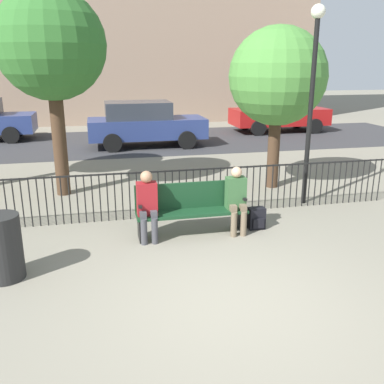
{
  "coord_description": "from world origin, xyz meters",
  "views": [
    {
      "loc": [
        -1.54,
        -4.6,
        2.93
      ],
      "look_at": [
        0.0,
        2.3,
        0.8
      ],
      "focal_mm": 40.0,
      "sensor_mm": 36.0,
      "label": 1
    }
  ],
  "objects_px": {
    "seated_person_0": "(147,202)",
    "trash_bin": "(2,248)",
    "tree_1": "(51,46)",
    "tree_2": "(278,77)",
    "seated_person_1": "(236,197)",
    "parked_car_2": "(277,113)",
    "park_bench": "(191,207)",
    "lamp_post": "(313,79)",
    "parked_car_0": "(144,123)",
    "backpack": "(257,218)"
  },
  "relations": [
    {
      "from": "seated_person_0",
      "to": "trash_bin",
      "type": "xyz_separation_m",
      "value": [
        -2.15,
        -0.93,
        -0.21
      ]
    },
    {
      "from": "tree_1",
      "to": "tree_2",
      "type": "distance_m",
      "value": 5.05
    },
    {
      "from": "seated_person_0",
      "to": "seated_person_1",
      "type": "xyz_separation_m",
      "value": [
        1.58,
        -0.0,
        -0.01
      ]
    },
    {
      "from": "parked_car_2",
      "to": "trash_bin",
      "type": "xyz_separation_m",
      "value": [
        -9.24,
        -11.86,
        -0.37
      ]
    },
    {
      "from": "parked_car_2",
      "to": "trash_bin",
      "type": "distance_m",
      "value": 15.04
    },
    {
      "from": "seated_person_0",
      "to": "seated_person_1",
      "type": "relative_size",
      "value": 1.01
    },
    {
      "from": "tree_2",
      "to": "parked_car_2",
      "type": "xyz_separation_m",
      "value": [
        3.69,
        8.27,
        -1.78
      ]
    },
    {
      "from": "park_bench",
      "to": "lamp_post",
      "type": "height_order",
      "value": "lamp_post"
    },
    {
      "from": "seated_person_0",
      "to": "tree_2",
      "type": "height_order",
      "value": "tree_2"
    },
    {
      "from": "park_bench",
      "to": "tree_1",
      "type": "bearing_deg",
      "value": 128.3
    },
    {
      "from": "tree_1",
      "to": "trash_bin",
      "type": "xyz_separation_m",
      "value": [
        -0.56,
        -4.07,
        -2.8
      ]
    },
    {
      "from": "park_bench",
      "to": "trash_bin",
      "type": "xyz_separation_m",
      "value": [
        -2.93,
        -1.06,
        -0.03
      ]
    },
    {
      "from": "seated_person_0",
      "to": "trash_bin",
      "type": "distance_m",
      "value": 2.35
    },
    {
      "from": "seated_person_1",
      "to": "trash_bin",
      "type": "distance_m",
      "value": 3.84
    },
    {
      "from": "lamp_post",
      "to": "parked_car_0",
      "type": "xyz_separation_m",
      "value": [
        -2.61,
        7.41,
        -1.79
      ]
    },
    {
      "from": "tree_2",
      "to": "parked_car_2",
      "type": "height_order",
      "value": "tree_2"
    },
    {
      "from": "seated_person_0",
      "to": "seated_person_1",
      "type": "bearing_deg",
      "value": -0.02
    },
    {
      "from": "park_bench",
      "to": "trash_bin",
      "type": "relative_size",
      "value": 2.07
    },
    {
      "from": "backpack",
      "to": "trash_bin",
      "type": "bearing_deg",
      "value": -166.24
    },
    {
      "from": "seated_person_0",
      "to": "tree_2",
      "type": "relative_size",
      "value": 0.32
    },
    {
      "from": "tree_2",
      "to": "parked_car_2",
      "type": "bearing_deg",
      "value": 65.93
    },
    {
      "from": "seated_person_0",
      "to": "parked_car_0",
      "type": "xyz_separation_m",
      "value": [
        0.95,
        8.72,
        0.16
      ]
    },
    {
      "from": "seated_person_0",
      "to": "parked_car_0",
      "type": "bearing_deg",
      "value": 83.76
    },
    {
      "from": "parked_car_0",
      "to": "parked_car_2",
      "type": "height_order",
      "value": "same"
    },
    {
      "from": "tree_2",
      "to": "trash_bin",
      "type": "bearing_deg",
      "value": -147.06
    },
    {
      "from": "seated_person_0",
      "to": "lamp_post",
      "type": "distance_m",
      "value": 4.27
    },
    {
      "from": "seated_person_1",
      "to": "tree_2",
      "type": "bearing_deg",
      "value": 55.72
    },
    {
      "from": "parked_car_2",
      "to": "park_bench",
      "type": "bearing_deg",
      "value": -120.26
    },
    {
      "from": "backpack",
      "to": "tree_1",
      "type": "height_order",
      "value": "tree_1"
    },
    {
      "from": "tree_1",
      "to": "lamp_post",
      "type": "xyz_separation_m",
      "value": [
        5.16,
        -1.83,
        -0.64
      ]
    },
    {
      "from": "park_bench",
      "to": "seated_person_0",
      "type": "height_order",
      "value": "seated_person_0"
    },
    {
      "from": "lamp_post",
      "to": "trash_bin",
      "type": "xyz_separation_m",
      "value": [
        -5.72,
        -2.24,
        -2.16
      ]
    },
    {
      "from": "park_bench",
      "to": "lamp_post",
      "type": "distance_m",
      "value": 3.7
    },
    {
      "from": "tree_2",
      "to": "backpack",
      "type": "bearing_deg",
      "value": -118.25
    },
    {
      "from": "parked_car_0",
      "to": "seated_person_0",
      "type": "bearing_deg",
      "value": -96.24
    },
    {
      "from": "trash_bin",
      "to": "park_bench",
      "type": "bearing_deg",
      "value": 19.81
    },
    {
      "from": "tree_1",
      "to": "parked_car_0",
      "type": "distance_m",
      "value": 6.6
    },
    {
      "from": "tree_2",
      "to": "lamp_post",
      "type": "xyz_separation_m",
      "value": [
        0.17,
        -1.35,
        0.01
      ]
    },
    {
      "from": "tree_1",
      "to": "backpack",
      "type": "bearing_deg",
      "value": -40.22
    },
    {
      "from": "seated_person_1",
      "to": "tree_2",
      "type": "xyz_separation_m",
      "value": [
        1.82,
        2.67,
        1.95
      ]
    },
    {
      "from": "seated_person_0",
      "to": "seated_person_1",
      "type": "height_order",
      "value": "seated_person_0"
    },
    {
      "from": "backpack",
      "to": "lamp_post",
      "type": "bearing_deg",
      "value": 38.05
    },
    {
      "from": "parked_car_0",
      "to": "trash_bin",
      "type": "distance_m",
      "value": 10.14
    },
    {
      "from": "seated_person_0",
      "to": "tree_1",
      "type": "xyz_separation_m",
      "value": [
        -1.59,
        3.14,
        2.59
      ]
    },
    {
      "from": "tree_1",
      "to": "trash_bin",
      "type": "height_order",
      "value": "tree_1"
    },
    {
      "from": "seated_person_1",
      "to": "lamp_post",
      "type": "relative_size",
      "value": 0.3
    },
    {
      "from": "backpack",
      "to": "seated_person_1",
      "type": "bearing_deg",
      "value": -167.95
    },
    {
      "from": "lamp_post",
      "to": "trash_bin",
      "type": "height_order",
      "value": "lamp_post"
    },
    {
      "from": "lamp_post",
      "to": "parked_car_0",
      "type": "distance_m",
      "value": 8.06
    },
    {
      "from": "tree_2",
      "to": "tree_1",
      "type": "bearing_deg",
      "value": 174.55
    }
  ]
}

